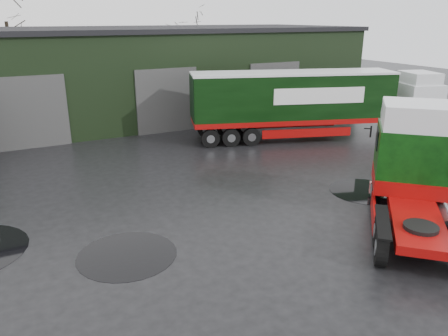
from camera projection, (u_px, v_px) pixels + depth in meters
The scene contains 8 objects.
ground at pixel (252, 225), 15.48m from camera, with size 100.00×100.00×0.00m, color black.
warehouse at pixel (138, 72), 32.13m from camera, with size 32.40×12.40×6.30m.
hero_tractor at pixel (419, 176), 14.20m from camera, with size 2.87×6.76×4.20m, color #0A330A, non-canonical shape.
lorry_right at pixel (292, 106), 25.82m from camera, with size 2.66×15.36×4.04m, color silver, non-canonical shape.
tree_back_a at pixel (10, 45), 36.59m from camera, with size 4.40×4.40×9.50m, color black, non-canonical shape.
tree_back_b at pixel (187, 51), 43.79m from camera, with size 4.40×4.40×7.50m, color black, non-canonical shape.
puddle_0 at pixel (127, 255), 13.54m from camera, with size 3.08×3.08×0.01m, color black.
puddle_1 at pixel (365, 191), 18.50m from camera, with size 2.96×2.96×0.01m, color black.
Camera 1 is at (-7.23, -11.98, 6.99)m, focal length 35.00 mm.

